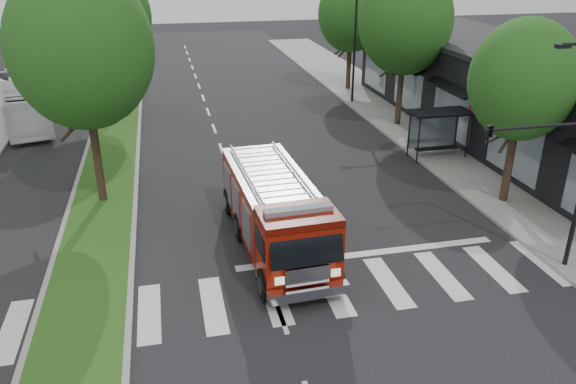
# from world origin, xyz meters

# --- Properties ---
(ground) EXTENTS (140.00, 140.00, 0.00)m
(ground) POSITION_xyz_m (0.00, 0.00, 0.00)
(ground) COLOR black
(ground) RESTS_ON ground
(sidewalk_right) EXTENTS (5.00, 80.00, 0.15)m
(sidewalk_right) POSITION_xyz_m (12.50, 10.00, 0.07)
(sidewalk_right) COLOR gray
(sidewalk_right) RESTS_ON ground
(median) EXTENTS (3.00, 50.00, 0.15)m
(median) POSITION_xyz_m (-6.00, 18.00, 0.08)
(median) COLOR gray
(median) RESTS_ON ground
(storefront_row) EXTENTS (8.00, 30.00, 5.00)m
(storefront_row) POSITION_xyz_m (17.00, 10.00, 2.50)
(storefront_row) COLOR black
(storefront_row) RESTS_ON ground
(bus_shelter) EXTENTS (3.20, 1.60, 2.61)m
(bus_shelter) POSITION_xyz_m (11.20, 8.15, 2.04)
(bus_shelter) COLOR black
(bus_shelter) RESTS_ON ground
(tree_right_near) EXTENTS (4.40, 4.40, 8.05)m
(tree_right_near) POSITION_xyz_m (11.50, 2.00, 5.51)
(tree_right_near) COLOR black
(tree_right_near) RESTS_ON ground
(tree_right_mid) EXTENTS (5.60, 5.60, 9.72)m
(tree_right_mid) POSITION_xyz_m (11.50, 14.00, 6.49)
(tree_right_mid) COLOR black
(tree_right_mid) RESTS_ON ground
(tree_right_far) EXTENTS (5.00, 5.00, 8.73)m
(tree_right_far) POSITION_xyz_m (11.50, 24.00, 5.84)
(tree_right_far) COLOR black
(tree_right_far) RESTS_ON ground
(tree_median_near) EXTENTS (5.80, 5.80, 10.16)m
(tree_median_near) POSITION_xyz_m (-6.00, 6.00, 6.81)
(tree_median_near) COLOR black
(tree_median_near) RESTS_ON ground
(tree_median_far) EXTENTS (5.60, 5.60, 9.72)m
(tree_median_far) POSITION_xyz_m (-6.00, 20.00, 6.49)
(tree_median_far) COLOR black
(tree_median_far) RESTS_ON ground
(streetlight_right_near) EXTENTS (4.08, 0.22, 8.00)m
(streetlight_right_near) POSITION_xyz_m (9.61, -3.50, 4.67)
(streetlight_right_near) COLOR black
(streetlight_right_near) RESTS_ON ground
(streetlight_right_far) EXTENTS (2.11, 0.20, 8.00)m
(streetlight_right_far) POSITION_xyz_m (10.35, 20.00, 4.48)
(streetlight_right_far) COLOR black
(streetlight_right_far) RESTS_ON ground
(fire_engine) EXTENTS (3.04, 8.84, 3.03)m
(fire_engine) POSITION_xyz_m (0.73, 0.35, 1.45)
(fire_engine) COLOR #5A0D04
(fire_engine) RESTS_ON ground
(city_bus) EXTENTS (4.94, 10.55, 2.86)m
(city_bus) POSITION_xyz_m (-11.71, 19.63, 1.43)
(city_bus) COLOR silver
(city_bus) RESTS_ON ground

